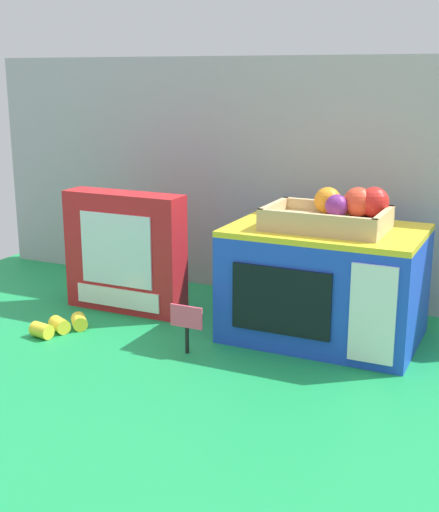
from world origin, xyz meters
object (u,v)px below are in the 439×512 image
Objects in this scene: food_groups_crate at (338,213)px; toy_microwave at (324,283)px; price_sign at (186,322)px; cookie_set_box at (125,252)px; loose_toy_banana at (60,326)px.

toy_microwave is at bearing -156.89° from food_groups_crate.
toy_microwave is at bearing 43.00° from price_sign.
price_sign is (-0.24, -0.21, -0.20)m from food_groups_crate.
toy_microwave is at bearing 3.22° from cookie_set_box.
cookie_set_box reaches higher than price_sign.
cookie_set_box is 0.23m from loose_toy_banana.
price_sign is at bearing -34.87° from cookie_set_box.
food_groups_crate is at bearing 22.92° from loose_toy_banana.
cookie_set_box is 2.32× the size of loose_toy_banana.
food_groups_crate is 0.64m from loose_toy_banana.
loose_toy_banana is at bearing -103.45° from cookie_set_box.
toy_microwave is 1.35× the size of cookie_set_box.
loose_toy_banana is at bearing -157.08° from toy_microwave.
food_groups_crate is (0.02, 0.01, 0.15)m from toy_microwave.
toy_microwave is 3.91× the size of price_sign.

